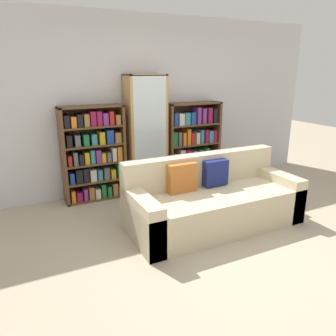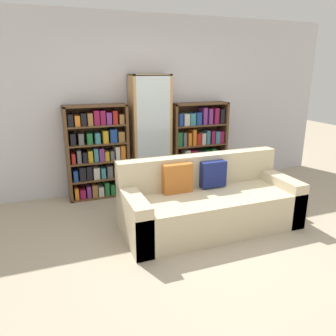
{
  "view_description": "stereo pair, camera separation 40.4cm",
  "coord_description": "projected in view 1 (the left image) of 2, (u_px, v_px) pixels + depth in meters",
  "views": [
    {
      "loc": [
        -2.0,
        -2.64,
        1.89
      ],
      "look_at": [
        -0.09,
        1.24,
        0.59
      ],
      "focal_mm": 35.0,
      "sensor_mm": 36.0,
      "label": 1
    },
    {
      "loc": [
        -1.63,
        -2.8,
        1.89
      ],
      "look_at": [
        -0.09,
        1.24,
        0.59
      ],
      "focal_mm": 35.0,
      "sensor_mm": 36.0,
      "label": 2
    }
  ],
  "objects": [
    {
      "name": "display_cabinet",
      "position": [
        146.0,
        135.0,
        5.1
      ],
      "size": [
        0.6,
        0.36,
        1.83
      ],
      "color": "tan",
      "rests_on": "ground"
    },
    {
      "name": "wine_bottle",
      "position": [
        189.0,
        195.0,
        4.75
      ],
      "size": [
        0.08,
        0.08,
        0.37
      ],
      "color": "#143819",
      "rests_on": "ground"
    },
    {
      "name": "bookshelf_left",
      "position": [
        94.0,
        155.0,
        4.83
      ],
      "size": [
        0.91,
        0.32,
        1.4
      ],
      "color": "brown",
      "rests_on": "ground"
    },
    {
      "name": "bookshelf_right",
      "position": [
        192.0,
        146.0,
        5.54
      ],
      "size": [
        0.95,
        0.32,
        1.37
      ],
      "color": "brown",
      "rests_on": "ground"
    },
    {
      "name": "ground_plane",
      "position": [
        225.0,
        246.0,
        3.66
      ],
      "size": [
        16.0,
        16.0,
        0.0
      ],
      "primitive_type": "plane",
      "color": "tan"
    },
    {
      "name": "couch",
      "position": [
        213.0,
        202.0,
        4.09
      ],
      "size": [
        2.15,
        0.88,
        0.86
      ],
      "color": "beige",
      "rests_on": "ground"
    },
    {
      "name": "wall_back",
      "position": [
        145.0,
        105.0,
        5.2
      ],
      "size": [
        6.38,
        0.06,
        2.7
      ],
      "color": "silver",
      "rests_on": "ground"
    }
  ]
}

